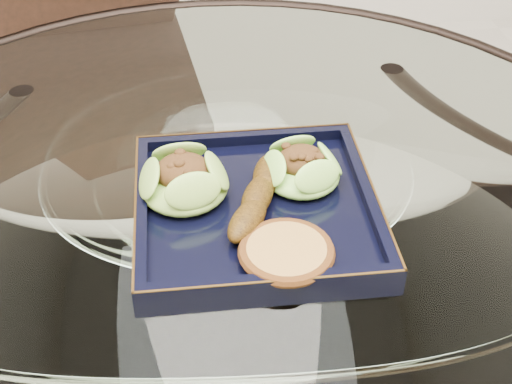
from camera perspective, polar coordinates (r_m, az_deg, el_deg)
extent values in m
cylinder|color=white|center=(0.86, -2.24, -0.20)|extent=(1.10, 1.10, 0.01)
torus|color=black|center=(0.86, -2.24, -0.20)|extent=(1.13, 1.13, 0.02)
cylinder|color=black|center=(1.36, 8.91, -4.59)|extent=(0.04, 0.04, 0.75)
cylinder|color=black|center=(1.34, -15.01, -6.46)|extent=(0.04, 0.04, 0.75)
cube|color=black|center=(1.38, -12.06, 0.03)|extent=(0.46, 0.46, 0.04)
cube|color=black|center=(1.41, -14.14, 12.96)|extent=(0.39, 0.08, 0.44)
cylinder|color=black|center=(1.43, -17.24, -12.79)|extent=(0.03, 0.03, 0.44)
cylinder|color=black|center=(1.43, -3.13, -10.59)|extent=(0.03, 0.03, 0.44)
cylinder|color=black|center=(1.68, -17.42, -3.70)|extent=(0.03, 0.03, 0.44)
cylinder|color=black|center=(1.68, -5.63, -1.84)|extent=(0.03, 0.03, 0.44)
cube|color=black|center=(0.81, 0.00, -1.67)|extent=(0.27, 0.27, 0.02)
ellipsoid|color=#5D922A|center=(0.81, -5.79, 0.74)|extent=(0.12, 0.12, 0.04)
ellipsoid|color=#71B033|center=(0.83, 3.67, 1.71)|extent=(0.10, 0.10, 0.03)
ellipsoid|color=#553509|center=(0.79, 0.13, -0.37)|extent=(0.09, 0.15, 0.03)
cylinder|color=#B3893B|center=(0.73, 2.45, -4.94)|extent=(0.11, 0.11, 0.02)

